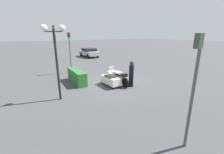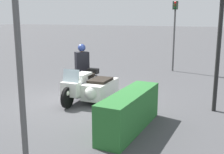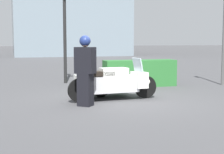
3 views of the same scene
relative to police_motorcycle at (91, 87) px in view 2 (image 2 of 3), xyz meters
The scene contains 7 objects.
ground_plane 0.63m from the police_motorcycle, 61.67° to the right, with size 160.00×160.00×0.00m, color #424244.
police_motorcycle is the anchor object (origin of this frame).
officer_rider 1.38m from the police_motorcycle, 135.35° to the right, with size 0.55×0.54×1.77m.
hedge_bush_curbside 2.67m from the police_motorcycle, 50.34° to the left, with size 2.59×0.64×0.94m, color #28662D.
twin_lamp_post 4.56m from the police_motorcycle, 100.16° to the left, with size 0.32×1.17×3.90m.
traffic_light_near 5.36m from the police_motorcycle, 18.66° to the left, with size 0.23×0.29×3.59m.
traffic_light_far 6.73m from the police_motorcycle, 169.83° to the left, with size 0.23×0.27×3.49m.
Camera 2 is at (7.55, 4.87, 2.71)m, focal length 45.00 mm.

